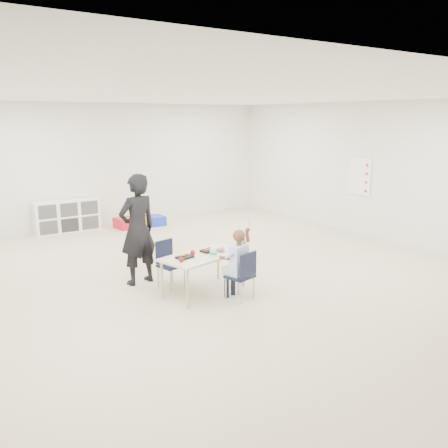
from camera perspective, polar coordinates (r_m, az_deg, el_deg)
room at (r=7.42m, az=-0.66°, el=4.41°), size 9.00×9.02×2.80m
table at (r=6.81m, az=-2.39°, el=-5.93°), size 1.38×0.93×0.58m
chair_near at (r=6.56m, az=1.91°, el=-6.17°), size 0.41×0.39×0.70m
chair_far at (r=7.06m, az=-6.38°, el=-4.85°), size 0.41×0.39×0.70m
child at (r=6.49m, az=1.93°, el=-4.50°), size 0.57×0.57×1.10m
lunch_tray_near at (r=6.84m, az=-1.86°, el=-3.20°), size 0.25×0.21×0.03m
lunch_tray_far at (r=6.54m, az=-4.74°, el=-3.99°), size 0.25×0.21×0.03m
milk_carton at (r=6.66m, az=-1.29°, el=-3.33°), size 0.09×0.09×0.10m
bread_roll at (r=6.82m, az=-0.33°, el=-3.07°), size 0.09×0.09×0.07m
apple_near at (r=6.67m, az=-3.79°, el=-3.46°), size 0.07×0.07×0.07m
apple_far at (r=6.36m, az=-5.16°, el=-4.29°), size 0.07×0.07×0.07m
cubby_shelf at (r=11.00m, az=-18.38°, el=0.92°), size 1.40×0.40×0.70m
rules_poster at (r=10.53m, az=15.98°, el=5.55°), size 0.02×0.60×0.80m
adult at (r=7.17m, az=-10.35°, el=-0.66°), size 0.67×0.50×1.67m
bin_red at (r=11.03m, az=-11.82°, el=0.10°), size 0.43×0.52×0.24m
bin_yellow at (r=11.34m, az=-9.47°, el=0.44°), size 0.38×0.45×0.20m
bin_blue at (r=11.24m, az=-8.20°, el=0.43°), size 0.35×0.44×0.22m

